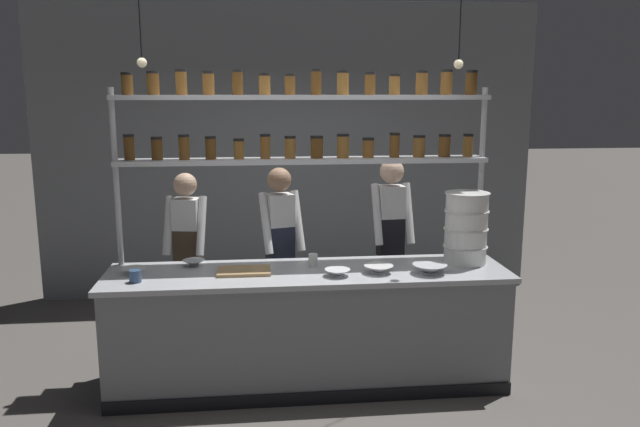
# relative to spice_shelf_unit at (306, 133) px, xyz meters

# --- Properties ---
(ground_plane) EXTENTS (40.00, 40.00, 0.00)m
(ground_plane) POSITION_rel_spice_shelf_unit_xyz_m (-0.02, -0.33, -1.95)
(ground_plane) COLOR #5B5651
(back_wall) EXTENTS (5.48, 0.12, 3.24)m
(back_wall) POSITION_rel_spice_shelf_unit_xyz_m (-0.02, 2.00, -0.33)
(back_wall) COLOR gray
(back_wall) RESTS_ON ground_plane
(prep_counter) EXTENTS (3.08, 0.76, 0.92)m
(prep_counter) POSITION_rel_spice_shelf_unit_xyz_m (-0.02, -0.33, -1.49)
(prep_counter) COLOR gray
(prep_counter) RESTS_ON ground_plane
(spice_shelf_unit) EXTENTS (2.97, 0.28, 2.44)m
(spice_shelf_unit) POSITION_rel_spice_shelf_unit_xyz_m (0.00, 0.00, 0.00)
(spice_shelf_unit) COLOR #B7BABF
(spice_shelf_unit) RESTS_ON ground_plane
(chef_left) EXTENTS (0.39, 0.32, 1.59)m
(chef_left) POSITION_rel_spice_shelf_unit_xyz_m (-1.01, 0.46, -1.05)
(chef_left) COLOR black
(chef_left) RESTS_ON ground_plane
(chef_center) EXTENTS (0.41, 0.34, 1.64)m
(chef_center) POSITION_rel_spice_shelf_unit_xyz_m (-0.20, 0.36, -1.01)
(chef_center) COLOR black
(chef_center) RESTS_ON ground_plane
(chef_right) EXTENTS (0.38, 0.30, 1.69)m
(chef_right) POSITION_rel_spice_shelf_unit_xyz_m (0.80, 0.44, -0.98)
(chef_right) COLOR black
(chef_right) RESTS_ON ground_plane
(container_stack) EXTENTS (0.35, 0.35, 0.57)m
(container_stack) POSITION_rel_spice_shelf_unit_xyz_m (1.25, -0.24, -0.74)
(container_stack) COLOR white
(container_stack) RESTS_ON prep_counter
(cutting_board) EXTENTS (0.40, 0.26, 0.02)m
(cutting_board) POSITION_rel_spice_shelf_unit_xyz_m (-0.51, -0.33, -1.02)
(cutting_board) COLOR #A88456
(cutting_board) RESTS_ON prep_counter
(prep_bowl_near_left) EXTENTS (0.22, 0.22, 0.06)m
(prep_bowl_near_left) POSITION_rel_spice_shelf_unit_xyz_m (0.51, -0.45, -1.00)
(prep_bowl_near_left) COLOR white
(prep_bowl_near_left) RESTS_ON prep_counter
(prep_bowl_center_front) EXTENTS (0.26, 0.26, 0.07)m
(prep_bowl_center_front) POSITION_rel_spice_shelf_unit_xyz_m (0.89, -0.50, -1.00)
(prep_bowl_center_front) COLOR silver
(prep_bowl_center_front) RESTS_ON prep_counter
(prep_bowl_center_back) EXTENTS (0.17, 0.17, 0.05)m
(prep_bowl_center_back) POSITION_rel_spice_shelf_unit_xyz_m (-1.33, -0.28, -1.01)
(prep_bowl_center_back) COLOR silver
(prep_bowl_center_back) RESTS_ON prep_counter
(prep_bowl_near_right) EXTENTS (0.17, 0.17, 0.05)m
(prep_bowl_near_right) POSITION_rel_spice_shelf_unit_xyz_m (-0.90, -0.10, -1.01)
(prep_bowl_near_right) COLOR #B2B7BC
(prep_bowl_near_right) RESTS_ON prep_counter
(prep_bowl_far_left) EXTENTS (0.19, 0.19, 0.05)m
(prep_bowl_far_left) POSITION_rel_spice_shelf_unit_xyz_m (0.19, -0.50, -1.01)
(prep_bowl_far_left) COLOR white
(prep_bowl_far_left) RESTS_ON prep_counter
(serving_cup_front) EXTENTS (0.09, 0.09, 0.09)m
(serving_cup_front) POSITION_rel_spice_shelf_unit_xyz_m (-1.28, -0.49, -0.99)
(serving_cup_front) COLOR #334C70
(serving_cup_front) RESTS_ON prep_counter
(serving_cup_by_board) EXTENTS (0.07, 0.07, 0.10)m
(serving_cup_by_board) POSITION_rel_spice_shelf_unit_xyz_m (0.03, -0.23, -0.98)
(serving_cup_by_board) COLOR silver
(serving_cup_by_board) RESTS_ON prep_counter
(pendant_light_row) EXTENTS (2.36, 0.07, 0.75)m
(pendant_light_row) POSITION_rel_spice_shelf_unit_xyz_m (-0.04, -0.33, 0.56)
(pendant_light_row) COLOR black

